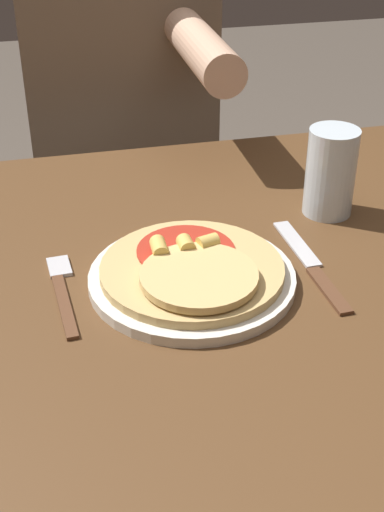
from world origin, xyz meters
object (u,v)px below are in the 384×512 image
(fork, at_px, (62,289))
(drinking_glass, at_px, (331,172))
(pizza, at_px, (193,269))
(plate, at_px, (192,278))
(person_diner, at_px, (121,101))
(dining_table, at_px, (223,376))
(knife, at_px, (311,265))

(fork, distance_m, drinking_glass, 0.42)
(pizza, distance_m, drinking_glass, 0.28)
(plate, height_order, pizza, pizza)
(fork, relative_size, drinking_glass, 1.37)
(fork, height_order, drinking_glass, drinking_glass)
(plate, height_order, person_diner, person_diner)
(fork, distance_m, person_diner, 0.70)
(dining_table, relative_size, person_diner, 0.81)
(pizza, relative_size, knife, 1.04)
(pizza, xyz_separation_m, drinking_glass, (0.24, 0.14, 0.04))
(dining_table, relative_size, pizza, 4.34)
(person_diner, bearing_deg, drinking_glass, -68.04)
(plate, relative_size, fork, 1.47)
(knife, bearing_deg, dining_table, -155.70)
(pizza, bearing_deg, fork, 171.05)
(pizza, xyz_separation_m, person_diner, (0.01, 0.70, -0.03))
(pizza, relative_size, person_diner, 0.19)
(person_diner, bearing_deg, pizza, -90.90)
(drinking_glass, xyz_separation_m, person_diner, (-0.22, 0.56, -0.07))
(dining_table, xyz_separation_m, pizza, (-0.03, 0.05, 0.13))
(fork, xyz_separation_m, person_diner, (0.17, 0.68, -0.01))
(plate, bearing_deg, person_diner, 89.11)
(knife, bearing_deg, fork, 176.85)
(fork, relative_size, person_diner, 0.14)
(drinking_glass, distance_m, person_diner, 0.61)
(knife, height_order, drinking_glass, drinking_glass)
(plate, relative_size, person_diner, 0.21)
(person_diner, bearing_deg, knife, -77.89)
(pizza, distance_m, fork, 0.16)
(dining_table, bearing_deg, fork, 157.53)
(pizza, bearing_deg, plate, 87.92)
(pizza, xyz_separation_m, knife, (0.16, 0.01, -0.02))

